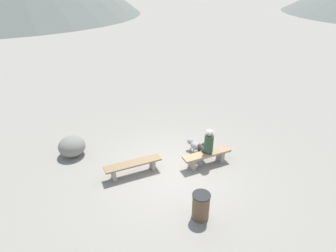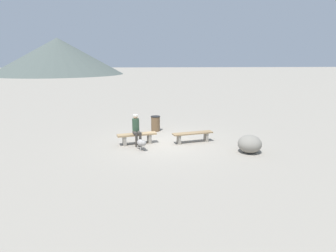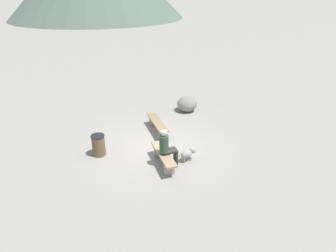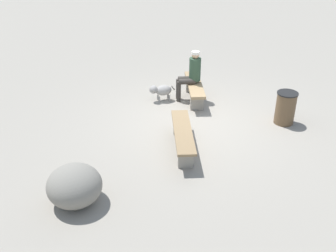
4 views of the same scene
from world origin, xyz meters
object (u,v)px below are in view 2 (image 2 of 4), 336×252
object	(u,v)px
bench_left	(193,135)
bench_right	(137,137)
dog	(141,143)
boulder	(250,144)
trash_bin	(156,124)
seated_person	(136,128)

from	to	relation	value
bench_left	bench_right	bearing A→B (deg)	-12.11
dog	boulder	distance (m)	4.37
trash_bin	boulder	bearing A→B (deg)	134.22
boulder	dog	bearing A→B (deg)	-8.42
bench_left	seated_person	distance (m)	2.53
dog	bench_left	bearing A→B (deg)	85.48
seated_person	boulder	xyz separation A→B (m)	(-4.54, 1.39, -0.40)
trash_bin	dog	bearing A→B (deg)	77.61
dog	trash_bin	size ratio (longest dim) A/B	0.82
bench_right	boulder	distance (m)	4.77
dog	trash_bin	world-z (taller)	trash_bin
bench_right	dog	distance (m)	0.88
bench_right	seated_person	world-z (taller)	seated_person
bench_left	dog	xyz separation A→B (m)	(2.27, 0.91, -0.04)
trash_bin	boulder	size ratio (longest dim) A/B	0.83
bench_left	bench_right	xyz separation A→B (m)	(2.48, 0.06, 0.00)
bench_right	bench_left	bearing A→B (deg)	167.89
boulder	bench_left	bearing A→B (deg)	-37.18
bench_left	boulder	xyz separation A→B (m)	(-2.05, 1.55, 0.02)
seated_person	dog	world-z (taller)	seated_person
bench_left	dog	bearing A→B (deg)	8.36
bench_right	boulder	size ratio (longest dim) A/B	1.86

